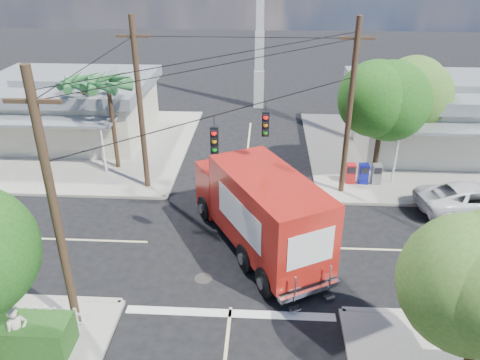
{
  "coord_description": "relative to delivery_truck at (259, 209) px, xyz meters",
  "views": [
    {
      "loc": [
        1.08,
        -17.08,
        11.7
      ],
      "look_at": [
        0.0,
        2.0,
        2.2
      ],
      "focal_mm": 35.0,
      "sensor_mm": 36.0,
      "label": 1
    }
  ],
  "objects": [
    {
      "name": "vending_boxes",
      "position": [
        5.56,
        6.28,
        -1.19
      ],
      "size": [
        1.9,
        0.5,
        1.1
      ],
      "color": "red",
      "rests_on": "sidewalk_ne"
    },
    {
      "name": "delivery_truck",
      "position": [
        0.0,
        0.0,
        0.0
      ],
      "size": [
        6.26,
        8.68,
        3.7
      ],
      "color": "black",
      "rests_on": "ground"
    },
    {
      "name": "road_markings",
      "position": [
        -0.94,
        -1.39,
        -1.87
      ],
      "size": [
        32.0,
        32.0,
        0.01
      ],
      "color": "beige",
      "rests_on": "ground"
    },
    {
      "name": "radio_tower",
      "position": [
        -0.44,
        20.08,
        3.76
      ],
      "size": [
        0.8,
        0.8,
        17.0
      ],
      "color": "silver",
      "rests_on": "ground"
    },
    {
      "name": "building_ne",
      "position": [
        11.56,
        12.04,
        0.44
      ],
      "size": [
        11.8,
        10.2,
        4.5
      ],
      "color": "beige",
      "rests_on": "sidewalk_ne"
    },
    {
      "name": "pedestrian",
      "position": [
        -7.33,
        -6.56,
        -0.83
      ],
      "size": [
        0.78,
        0.77,
        1.81
      ],
      "primitive_type": "imported",
      "rotation": [
        0.0,
        0.0,
        0.78
      ],
      "color": "beige",
      "rests_on": "sidewalk_sw"
    },
    {
      "name": "sidewalk_ne",
      "position": [
        9.94,
        10.96,
        -1.81
      ],
      "size": [
        14.12,
        14.12,
        0.14
      ],
      "color": "gray",
      "rests_on": "ground"
    },
    {
      "name": "tree_ne_front",
      "position": [
        6.27,
        6.84,
        2.89
      ],
      "size": [
        4.21,
        4.14,
        6.66
      ],
      "color": "#422D1C",
      "rests_on": "sidewalk_ne"
    },
    {
      "name": "palm_nw_back",
      "position": [
        -10.44,
        9.08,
        2.79
      ],
      "size": [
        3.01,
        3.08,
        5.19
      ],
      "color": "#422D1C",
      "rests_on": "sidewalk_nw"
    },
    {
      "name": "utility_poles",
      "position": [
        -2.52,
        1.68,
        2.8
      ],
      "size": [
        12.0,
        10.68,
        9.0
      ],
      "color": "#473321",
      "rests_on": "ground"
    },
    {
      "name": "sidewalk_nw",
      "position": [
        -11.82,
        10.96,
        -1.81
      ],
      "size": [
        14.12,
        14.12,
        0.14
      ],
      "color": "gray",
      "rests_on": "ground"
    },
    {
      "name": "building_nw",
      "position": [
        -12.94,
        12.54,
        0.34
      ],
      "size": [
        10.8,
        10.2,
        4.3
      ],
      "color": "beige",
      "rests_on": "sidewalk_nw"
    },
    {
      "name": "tree_ne_back",
      "position": [
        8.87,
        9.04,
        2.31
      ],
      "size": [
        3.77,
        3.66,
        5.82
      ],
      "color": "#422D1C",
      "rests_on": "sidewalk_ne"
    },
    {
      "name": "palm_nw_front",
      "position": [
        -8.44,
        7.58,
        3.17
      ],
      "size": [
        3.01,
        3.08,
        5.59
      ],
      "color": "#422D1C",
      "rests_on": "sidewalk_nw"
    },
    {
      "name": "parked_car",
      "position": [
        10.37,
        3.58,
        -1.12
      ],
      "size": [
        5.77,
        3.4,
        1.51
      ],
      "primitive_type": "imported",
      "rotation": [
        0.0,
        0.0,
        1.74
      ],
      "color": "silver",
      "rests_on": "ground"
    },
    {
      "name": "ground",
      "position": [
        -0.94,
        0.08,
        -1.88
      ],
      "size": [
        120.0,
        120.0,
        0.0
      ],
      "primitive_type": "plane",
      "color": "black",
      "rests_on": "ground"
    }
  ]
}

